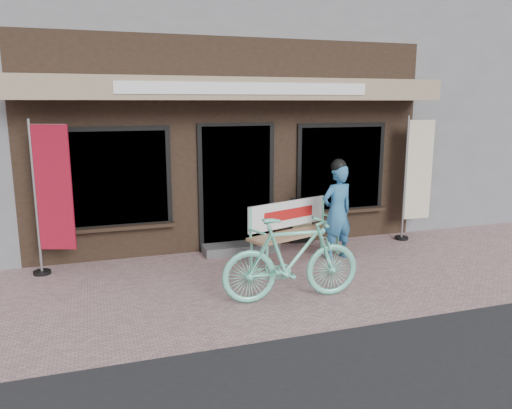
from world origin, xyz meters
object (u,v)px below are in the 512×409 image
object	(u,v)px
person	(337,210)
nobori_cream	(416,177)
nobori_red	(51,196)
menu_stand	(302,220)
bicycle	(292,259)
bench	(293,225)

from	to	relation	value
person	nobori_cream	world-z (taller)	nobori_cream
nobori_red	menu_stand	size ratio (longest dim) A/B	2.76
menu_stand	nobori_red	bearing A→B (deg)	-165.81
person	nobori_red	world-z (taller)	nobori_red
nobori_red	nobori_cream	xyz separation A→B (m)	(6.30, 0.04, -0.01)
bicycle	nobori_cream	xyz separation A→B (m)	(3.32, 2.04, 0.64)
menu_stand	person	bearing A→B (deg)	-71.93
bicycle	nobori_cream	distance (m)	3.95
bench	bicycle	bearing A→B (deg)	-132.37
menu_stand	nobori_cream	bearing A→B (deg)	-2.36
person	nobori_cream	bearing A→B (deg)	7.79
bench	menu_stand	xyz separation A→B (m)	(0.50, 0.79, -0.12)
nobori_cream	menu_stand	size ratio (longest dim) A/B	2.75
bench	bicycle	size ratio (longest dim) A/B	0.97
nobori_red	nobori_cream	world-z (taller)	nobori_red
bicycle	menu_stand	size ratio (longest dim) A/B	2.20
person	bicycle	distance (m)	1.99
person	menu_stand	bearing A→B (deg)	89.70
person	menu_stand	size ratio (longest dim) A/B	1.98
nobori_red	person	bearing A→B (deg)	11.05
nobori_red	menu_stand	bearing A→B (deg)	24.72
bicycle	person	bearing A→B (deg)	-40.23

